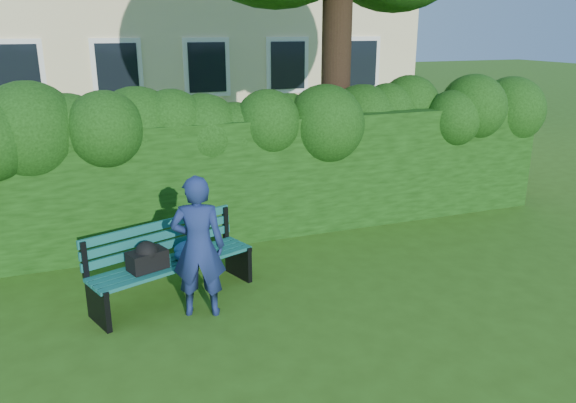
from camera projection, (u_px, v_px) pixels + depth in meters
name	position (u px, v px, depth m)	size (l,w,h in m)	color
ground	(306.00, 289.00, 6.86)	(80.00, 80.00, 0.00)	#305415
hedge	(250.00, 176.00, 8.56)	(10.00, 1.00, 1.80)	black
park_bench	(172.00, 258.00, 6.53)	(2.01, 1.18, 0.89)	#115649
man_reading	(198.00, 247.00, 6.06)	(0.58, 0.38, 1.59)	navy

